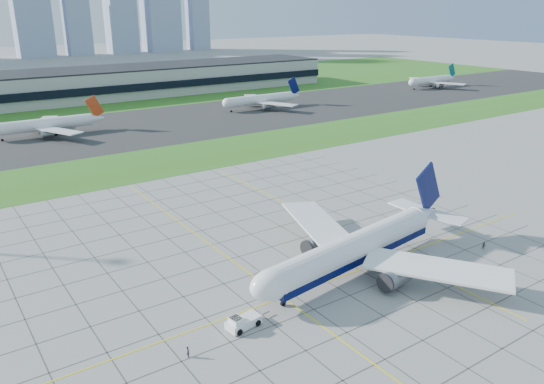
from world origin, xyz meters
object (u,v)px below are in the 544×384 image
(airliner, at_px, (355,249))
(distant_jet_1, at_px, (47,124))
(distant_jet_2, at_px, (261,99))
(crew_far, at_px, (484,246))
(distant_jet_3, at_px, (432,80))
(crew_near, at_px, (188,352))
(pushback_tug, at_px, (242,322))

(airliner, bearing_deg, distant_jet_1, 90.05)
(distant_jet_1, distance_m, distant_jet_2, 101.00)
(crew_far, height_order, distant_jet_3, distant_jet_3)
(crew_near, relative_size, distant_jet_3, 0.04)
(crew_near, relative_size, crew_far, 1.03)
(crew_far, relative_size, distant_jet_3, 0.04)
(crew_near, bearing_deg, pushback_tug, -67.31)
(airliner, height_order, distant_jet_2, airliner)
(pushback_tug, relative_size, crew_far, 4.85)
(crew_far, xyz_separation_m, distant_jet_2, (51.63, 161.31, 3.63))
(pushback_tug, height_order, crew_near, pushback_tug)
(airliner, bearing_deg, distant_jet_2, 54.57)
(crew_far, bearing_deg, pushback_tug, -145.83)
(airliner, distance_m, crew_far, 29.91)
(pushback_tug, relative_size, crew_near, 4.69)
(distant_jet_1, bearing_deg, pushback_tug, -92.42)
(airliner, distance_m, distant_jet_1, 152.75)
(distant_jet_3, bearing_deg, airliner, -143.63)
(distant_jet_2, bearing_deg, pushback_tug, -124.39)
(pushback_tug, bearing_deg, distant_jet_1, 79.78)
(airliner, xyz_separation_m, crew_near, (-37.65, -6.01, -3.74))
(crew_near, height_order, distant_jet_1, distant_jet_1)
(pushback_tug, height_order, distant_jet_3, distant_jet_3)
(crew_near, relative_size, distant_jet_1, 0.04)
(airliner, xyz_separation_m, distant_jet_1, (-20.88, 151.31, -0.14))
(crew_far, xyz_separation_m, distant_jet_1, (-49.36, 159.61, 3.63))
(crew_near, distance_m, distant_jet_1, 158.26)
(distant_jet_2, bearing_deg, airliner, -117.63)
(crew_near, distance_m, crew_far, 66.18)
(pushback_tug, distance_m, distant_jet_2, 190.45)
(distant_jet_1, bearing_deg, airliner, -82.14)
(distant_jet_2, bearing_deg, crew_near, -126.52)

